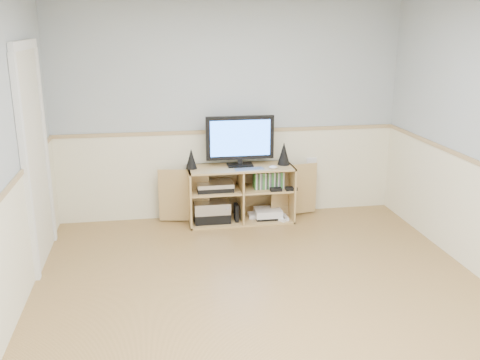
% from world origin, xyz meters
% --- Properties ---
extents(room, '(4.04, 4.54, 2.54)m').
position_xyz_m(room, '(-0.06, 0.12, 1.22)').
color(room, tan).
rests_on(room, ground).
extents(media_cabinet, '(1.88, 0.45, 0.65)m').
position_xyz_m(media_cabinet, '(0.09, 2.05, 0.33)').
color(media_cabinet, tan).
rests_on(media_cabinet, floor).
extents(monitor, '(0.77, 0.18, 0.58)m').
position_xyz_m(monitor, '(0.09, 2.04, 0.96)').
color(monitor, black).
rests_on(monitor, media_cabinet).
extents(speaker_left, '(0.12, 0.12, 0.23)m').
position_xyz_m(speaker_left, '(-0.47, 2.01, 0.77)').
color(speaker_left, black).
rests_on(speaker_left, media_cabinet).
extents(speaker_right, '(0.14, 0.14, 0.26)m').
position_xyz_m(speaker_right, '(0.60, 2.01, 0.78)').
color(speaker_right, black).
rests_on(speaker_right, media_cabinet).
extents(keyboard, '(0.34, 0.16, 0.01)m').
position_xyz_m(keyboard, '(0.17, 1.85, 0.66)').
color(keyboard, silver).
rests_on(keyboard, media_cabinet).
extents(mouse, '(0.11, 0.08, 0.04)m').
position_xyz_m(mouse, '(0.44, 1.85, 0.67)').
color(mouse, white).
rests_on(mouse, media_cabinet).
extents(av_components, '(0.50, 0.30, 0.47)m').
position_xyz_m(av_components, '(-0.23, 1.99, 0.22)').
color(av_components, black).
rests_on(av_components, media_cabinet).
extents(game_consoles, '(0.45, 0.30, 0.11)m').
position_xyz_m(game_consoles, '(0.40, 1.98, 0.07)').
color(game_consoles, white).
rests_on(game_consoles, media_cabinet).
extents(game_cases, '(0.34, 0.14, 0.19)m').
position_xyz_m(game_cases, '(0.41, 1.97, 0.48)').
color(game_cases, '#3F8C3F').
rests_on(game_cases, media_cabinet).
extents(wall_outlet, '(0.12, 0.03, 0.12)m').
position_xyz_m(wall_outlet, '(1.00, 2.23, 0.60)').
color(wall_outlet, white).
rests_on(wall_outlet, wall_back).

